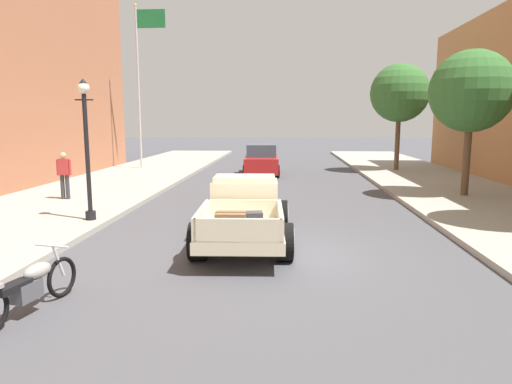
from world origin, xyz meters
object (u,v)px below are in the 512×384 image
at_px(street_lamp_near, 86,139).
at_px(flagpole, 142,69).
at_px(street_tree_second, 471,92).
at_px(street_tree_third, 400,93).
at_px(car_background_red, 262,161).
at_px(pedestrian_sidewalk_left, 64,173).
at_px(hotrod_truck_cream, 245,210).
at_px(motorcycle_parked, 28,286).

height_order(street_lamp_near, flagpole, flagpole).
xyz_separation_m(street_tree_second, street_tree_third, (-0.40, 8.88, 0.47)).
distance_m(car_background_red, pedestrian_sidewalk_left, 11.01).
bearing_deg(hotrod_truck_cream, street_tree_third, 64.75).
bearing_deg(car_background_red, pedestrian_sidewalk_left, -126.00).
relative_size(street_lamp_near, flagpole, 0.42).
height_order(pedestrian_sidewalk_left, street_lamp_near, street_lamp_near).
height_order(car_background_red, street_lamp_near, street_lamp_near).
distance_m(pedestrian_sidewalk_left, street_tree_second, 14.78).
bearing_deg(street_tree_second, car_background_red, 138.07).
bearing_deg(pedestrian_sidewalk_left, car_background_red, 54.00).
distance_m(motorcycle_parked, street_tree_third, 22.56).
distance_m(street_lamp_near, flagpole, 14.60).
relative_size(hotrod_truck_cream, street_tree_third, 0.85).
bearing_deg(motorcycle_parked, hotrod_truck_cream, 57.52).
distance_m(flagpole, street_tree_second, 17.38).
bearing_deg(car_background_red, street_tree_second, -41.93).
bearing_deg(car_background_red, hotrod_truck_cream, -88.73).
distance_m(motorcycle_parked, street_tree_second, 15.52).
relative_size(car_background_red, street_tree_second, 0.83).
height_order(motorcycle_parked, flagpole, flagpole).
relative_size(pedestrian_sidewalk_left, flagpole, 0.18).
distance_m(hotrod_truck_cream, flagpole, 17.67).
bearing_deg(motorcycle_parked, car_background_red, 81.97).
xyz_separation_m(car_background_red, street_tree_third, (7.53, 1.76, 3.62)).
relative_size(flagpole, street_tree_third, 1.57).
xyz_separation_m(motorcycle_parked, pedestrian_sidewalk_left, (-3.93, 9.13, 0.64)).
relative_size(hotrod_truck_cream, pedestrian_sidewalk_left, 3.03).
xyz_separation_m(motorcycle_parked, car_background_red, (2.54, 18.04, 0.33)).
height_order(street_tree_second, street_tree_third, street_tree_third).
bearing_deg(car_background_red, street_lamp_near, -108.80).
distance_m(motorcycle_parked, flagpole, 20.96).
bearing_deg(motorcycle_parked, pedestrian_sidewalk_left, 113.27).
bearing_deg(pedestrian_sidewalk_left, street_tree_third, 37.29).
distance_m(pedestrian_sidewalk_left, street_tree_third, 17.90).
relative_size(hotrod_truck_cream, street_tree_second, 0.95).
distance_m(flagpole, street_tree_third, 14.50).
bearing_deg(street_tree_third, flagpole, 179.98).
xyz_separation_m(hotrod_truck_cream, pedestrian_sidewalk_left, (-6.77, 4.66, 0.33)).
relative_size(motorcycle_parked, street_tree_second, 0.40).
height_order(hotrod_truck_cream, motorcycle_parked, hotrod_truck_cream).
height_order(motorcycle_parked, street_tree_second, street_tree_second).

